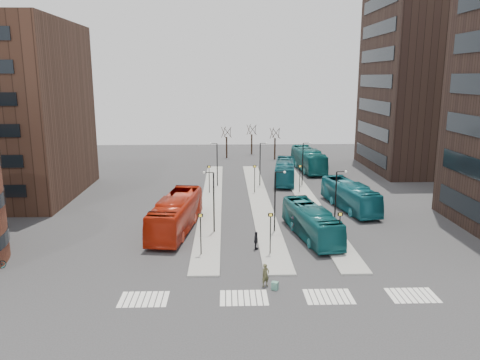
{
  "coord_description": "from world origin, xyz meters",
  "views": [
    {
      "loc": [
        -2.22,
        -26.25,
        15.2
      ],
      "look_at": [
        -0.78,
        19.74,
        5.0
      ],
      "focal_mm": 35.0,
      "sensor_mm": 36.0,
      "label": 1
    }
  ],
  "objects_px": {
    "teal_bus_c": "(350,196)",
    "commuter_b": "(256,241)",
    "traveller": "(265,275)",
    "teal_bus_b": "(285,171)",
    "commuter_c": "(294,224)",
    "suitcase": "(275,286)",
    "red_bus": "(176,214)",
    "teal_bus_d": "(308,160)",
    "teal_bus_a": "(311,222)",
    "commuter_a": "(176,223)"
  },
  "relations": [
    {
      "from": "teal_bus_c",
      "to": "commuter_b",
      "type": "distance_m",
      "value": 17.44
    },
    {
      "from": "traveller",
      "to": "commuter_b",
      "type": "bearing_deg",
      "value": 61.17
    },
    {
      "from": "teal_bus_c",
      "to": "teal_bus_b",
      "type": "bearing_deg",
      "value": 101.67
    },
    {
      "from": "commuter_b",
      "to": "commuter_c",
      "type": "distance_m",
      "value": 6.08
    },
    {
      "from": "teal_bus_c",
      "to": "traveller",
      "type": "height_order",
      "value": "teal_bus_c"
    },
    {
      "from": "suitcase",
      "to": "teal_bus_c",
      "type": "xyz_separation_m",
      "value": [
        10.96,
        20.99,
        1.3
      ]
    },
    {
      "from": "red_bus",
      "to": "commuter_c",
      "type": "relative_size",
      "value": 7.32
    },
    {
      "from": "teal_bus_b",
      "to": "red_bus",
      "type": "bearing_deg",
      "value": -114.07
    },
    {
      "from": "teal_bus_d",
      "to": "teal_bus_a",
      "type": "bearing_deg",
      "value": -103.75
    },
    {
      "from": "teal_bus_a",
      "to": "teal_bus_c",
      "type": "xyz_separation_m",
      "value": [
        6.29,
        9.7,
        0.06
      ]
    },
    {
      "from": "teal_bus_c",
      "to": "teal_bus_d",
      "type": "relative_size",
      "value": 0.88
    },
    {
      "from": "teal_bus_a",
      "to": "commuter_a",
      "type": "bearing_deg",
      "value": 161.36
    },
    {
      "from": "red_bus",
      "to": "commuter_a",
      "type": "distance_m",
      "value": 0.96
    },
    {
      "from": "teal_bus_b",
      "to": "commuter_c",
      "type": "xyz_separation_m",
      "value": [
        -1.93,
        -22.89,
        -0.73
      ]
    },
    {
      "from": "teal_bus_d",
      "to": "red_bus",
      "type": "bearing_deg",
      "value": -125.78
    },
    {
      "from": "suitcase",
      "to": "red_bus",
      "type": "bearing_deg",
      "value": 146.23
    },
    {
      "from": "red_bus",
      "to": "teal_bus_a",
      "type": "distance_m",
      "value": 13.4
    },
    {
      "from": "teal_bus_b",
      "to": "teal_bus_d",
      "type": "bearing_deg",
      "value": 67.76
    },
    {
      "from": "teal_bus_b",
      "to": "commuter_a",
      "type": "bearing_deg",
      "value": -113.8
    },
    {
      "from": "commuter_c",
      "to": "commuter_a",
      "type": "bearing_deg",
      "value": -64.86
    },
    {
      "from": "teal_bus_b",
      "to": "traveller",
      "type": "distance_m",
      "value": 35.47
    },
    {
      "from": "red_bus",
      "to": "traveller",
      "type": "distance_m",
      "value": 15.26
    },
    {
      "from": "teal_bus_b",
      "to": "commuter_b",
      "type": "relative_size",
      "value": 7.02
    },
    {
      "from": "suitcase",
      "to": "teal_bus_c",
      "type": "distance_m",
      "value": 23.71
    },
    {
      "from": "red_bus",
      "to": "teal_bus_d",
      "type": "xyz_separation_m",
      "value": [
        18.64,
        30.48,
        0.04
      ]
    },
    {
      "from": "teal_bus_c",
      "to": "traveller",
      "type": "relative_size",
      "value": 6.59
    },
    {
      "from": "red_bus",
      "to": "commuter_c",
      "type": "bearing_deg",
      "value": 3.17
    },
    {
      "from": "commuter_a",
      "to": "commuter_b",
      "type": "relative_size",
      "value": 1.03
    },
    {
      "from": "suitcase",
      "to": "teal_bus_b",
      "type": "xyz_separation_m",
      "value": [
        5.17,
        35.56,
        1.31
      ]
    },
    {
      "from": "teal_bus_a",
      "to": "red_bus",
      "type": "bearing_deg",
      "value": 160.37
    },
    {
      "from": "red_bus",
      "to": "commuter_b",
      "type": "bearing_deg",
      "value": -27.59
    },
    {
      "from": "commuter_c",
      "to": "suitcase",
      "type": "bearing_deg",
      "value": 14.22
    },
    {
      "from": "teal_bus_b",
      "to": "commuter_c",
      "type": "bearing_deg",
      "value": -86.92
    },
    {
      "from": "suitcase",
      "to": "teal_bus_b",
      "type": "relative_size",
      "value": 0.05
    },
    {
      "from": "suitcase",
      "to": "red_bus",
      "type": "height_order",
      "value": "red_bus"
    },
    {
      "from": "teal_bus_a",
      "to": "teal_bus_c",
      "type": "relative_size",
      "value": 0.96
    },
    {
      "from": "commuter_a",
      "to": "red_bus",
      "type": "bearing_deg",
      "value": -109.62
    },
    {
      "from": "teal_bus_a",
      "to": "commuter_c",
      "type": "height_order",
      "value": "teal_bus_a"
    },
    {
      "from": "teal_bus_a",
      "to": "commuter_c",
      "type": "relative_size",
      "value": 6.31
    },
    {
      "from": "red_bus",
      "to": "teal_bus_c",
      "type": "bearing_deg",
      "value": 28.47
    },
    {
      "from": "teal_bus_b",
      "to": "teal_bus_d",
      "type": "relative_size",
      "value": 0.88
    },
    {
      "from": "suitcase",
      "to": "commuter_a",
      "type": "bearing_deg",
      "value": 146.69
    },
    {
      "from": "teal_bus_b",
      "to": "teal_bus_c",
      "type": "bearing_deg",
      "value": -60.46
    },
    {
      "from": "commuter_a",
      "to": "commuter_c",
      "type": "height_order",
      "value": "commuter_c"
    },
    {
      "from": "traveller",
      "to": "teal_bus_d",
      "type": "bearing_deg",
      "value": 45.71
    },
    {
      "from": "teal_bus_a",
      "to": "teal_bus_b",
      "type": "height_order",
      "value": "teal_bus_b"
    },
    {
      "from": "teal_bus_a",
      "to": "traveller",
      "type": "distance_m",
      "value": 11.97
    },
    {
      "from": "teal_bus_b",
      "to": "commuter_a",
      "type": "relative_size",
      "value": 6.83
    },
    {
      "from": "red_bus",
      "to": "commuter_b",
      "type": "xyz_separation_m",
      "value": [
        7.68,
        -5.44,
        -0.96
      ]
    },
    {
      "from": "commuter_a",
      "to": "commuter_b",
      "type": "xyz_separation_m",
      "value": [
        7.68,
        -5.21,
        -0.02
      ]
    }
  ]
}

